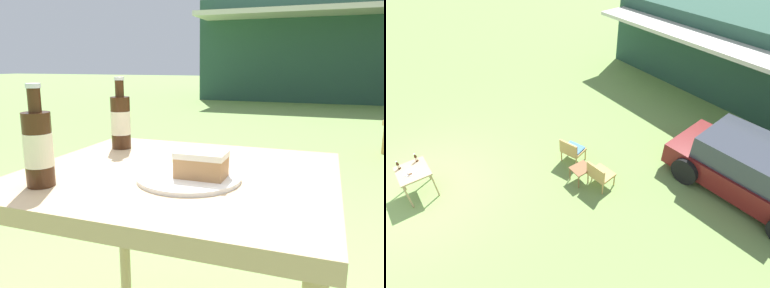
{
  "view_description": "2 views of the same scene",
  "coord_description": "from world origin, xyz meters",
  "views": [
    {
      "loc": [
        0.34,
        -0.85,
        1.01
      ],
      "look_at": [
        0.0,
        0.1,
        0.8
      ],
      "focal_mm": 35.0,
      "sensor_mm": 36.0,
      "label": 1
    },
    {
      "loc": [
        6.28,
        0.03,
        5.57
      ],
      "look_at": [
        1.7,
        3.52,
        0.9
      ],
      "focal_mm": 28.0,
      "sensor_mm": 36.0,
      "label": 2
    }
  ],
  "objects": [
    {
      "name": "cola_bottle_far",
      "position": [
        -0.25,
        -0.21,
        0.84
      ],
      "size": [
        0.06,
        0.06,
        0.23
      ],
      "color": "#381E0F",
      "rests_on": "patio_table"
    },
    {
      "name": "fork",
      "position": [
        -0.0,
        -0.05,
        0.75
      ],
      "size": [
        0.17,
        0.04,
        0.01
      ],
      "color": "silver",
      "rests_on": "patio_table"
    },
    {
      "name": "patio_table",
      "position": [
        0.0,
        0.0,
        0.66
      ],
      "size": [
        0.77,
        0.68,
        0.75
      ],
      "color": "tan",
      "rests_on": "ground_plane"
    },
    {
      "name": "cabin_building",
      "position": [
        1.01,
        11.42,
        1.36
      ],
      "size": [
        8.21,
        5.4,
        2.7
      ],
      "color": "#284C3D",
      "rests_on": "ground_plane"
    },
    {
      "name": "cola_bottle_near",
      "position": [
        -0.27,
        0.18,
        0.84
      ],
      "size": [
        0.06,
        0.06,
        0.23
      ],
      "color": "#381E0F",
      "rests_on": "patio_table"
    },
    {
      "name": "cake_on_plate",
      "position": [
        0.06,
        -0.06,
        0.77
      ],
      "size": [
        0.24,
        0.24,
        0.07
      ],
      "color": "white",
      "rests_on": "patio_table"
    }
  ]
}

